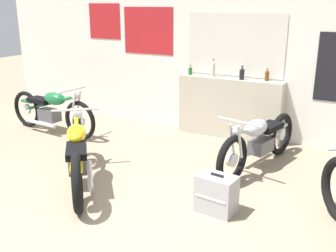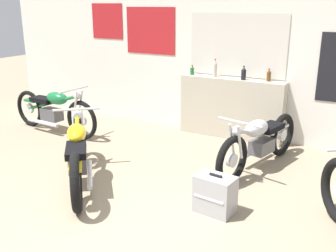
{
  "view_description": "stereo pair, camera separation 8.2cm",
  "coord_description": "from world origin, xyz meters",
  "px_view_note": "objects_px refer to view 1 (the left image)",
  "views": [
    {
      "loc": [
        2.14,
        -2.75,
        2.24
      ],
      "look_at": [
        -0.15,
        1.59,
        0.7
      ],
      "focal_mm": 42.0,
      "sensor_mm": 36.0,
      "label": 1
    },
    {
      "loc": [
        2.21,
        -2.71,
        2.24
      ],
      "look_at": [
        -0.15,
        1.59,
        0.7
      ],
      "focal_mm": 42.0,
      "sensor_mm": 36.0,
      "label": 2
    }
  ],
  "objects_px": {
    "bottle_left_center": "(213,69)",
    "bottle_center": "(242,73)",
    "hard_case_silver": "(216,194)",
    "bottle_right_center": "(267,75)",
    "motorcycle_silver": "(259,141)",
    "motorcycle_yellow": "(78,154)",
    "bottle_leftmost": "(190,70)",
    "motorcycle_green": "(51,110)"
  },
  "relations": [
    {
      "from": "bottle_center",
      "to": "hard_case_silver",
      "type": "relative_size",
      "value": 0.5
    },
    {
      "from": "motorcycle_silver",
      "to": "motorcycle_green",
      "type": "xyz_separation_m",
      "value": [
        -3.68,
        -0.17,
        0.02
      ]
    },
    {
      "from": "motorcycle_yellow",
      "to": "bottle_right_center",
      "type": "bearing_deg",
      "value": 58.55
    },
    {
      "from": "bottle_left_center",
      "to": "hard_case_silver",
      "type": "relative_size",
      "value": 0.66
    },
    {
      "from": "bottle_leftmost",
      "to": "bottle_right_center",
      "type": "bearing_deg",
      "value": 2.36
    },
    {
      "from": "motorcycle_yellow",
      "to": "hard_case_silver",
      "type": "relative_size",
      "value": 3.73
    },
    {
      "from": "bottle_right_center",
      "to": "motorcycle_yellow",
      "type": "height_order",
      "value": "bottle_right_center"
    },
    {
      "from": "bottle_left_center",
      "to": "bottle_right_center",
      "type": "relative_size",
      "value": 1.5
    },
    {
      "from": "bottle_right_center",
      "to": "motorcycle_yellow",
      "type": "xyz_separation_m",
      "value": [
        -1.67,
        -2.73,
        -0.71
      ]
    },
    {
      "from": "bottle_right_center",
      "to": "hard_case_silver",
      "type": "bearing_deg",
      "value": -86.46
    },
    {
      "from": "bottle_left_center",
      "to": "motorcycle_green",
      "type": "distance_m",
      "value": 2.94
    },
    {
      "from": "bottle_center",
      "to": "motorcycle_silver",
      "type": "relative_size",
      "value": 0.12
    },
    {
      "from": "bottle_left_center",
      "to": "motorcycle_yellow",
      "type": "xyz_separation_m",
      "value": [
        -0.76,
        -2.68,
        -0.76
      ]
    },
    {
      "from": "bottle_leftmost",
      "to": "bottle_right_center",
      "type": "relative_size",
      "value": 0.85
    },
    {
      "from": "bottle_left_center",
      "to": "motorcycle_yellow",
      "type": "distance_m",
      "value": 2.89
    },
    {
      "from": "motorcycle_silver",
      "to": "motorcycle_yellow",
      "type": "bearing_deg",
      "value": -140.21
    },
    {
      "from": "bottle_left_center",
      "to": "bottle_center",
      "type": "bearing_deg",
      "value": -3.73
    },
    {
      "from": "motorcycle_green",
      "to": "hard_case_silver",
      "type": "xyz_separation_m",
      "value": [
        3.61,
        -1.26,
        -0.21
      ]
    },
    {
      "from": "bottle_left_center",
      "to": "motorcycle_green",
      "type": "relative_size",
      "value": 0.15
    },
    {
      "from": "motorcycle_silver",
      "to": "bottle_leftmost",
      "type": "bearing_deg",
      "value": 145.15
    },
    {
      "from": "motorcycle_silver",
      "to": "motorcycle_green",
      "type": "height_order",
      "value": "motorcycle_green"
    },
    {
      "from": "bottle_left_center",
      "to": "bottle_right_center",
      "type": "xyz_separation_m",
      "value": [
        0.91,
        0.04,
        -0.04
      ]
    },
    {
      "from": "bottle_right_center",
      "to": "motorcycle_silver",
      "type": "xyz_separation_m",
      "value": [
        0.23,
        -1.15,
        -0.72
      ]
    },
    {
      "from": "motorcycle_green",
      "to": "bottle_left_center",
      "type": "bearing_deg",
      "value": 26.68
    },
    {
      "from": "bottle_right_center",
      "to": "motorcycle_silver",
      "type": "distance_m",
      "value": 1.37
    },
    {
      "from": "bottle_leftmost",
      "to": "motorcycle_yellow",
      "type": "bearing_deg",
      "value": -97.06
    },
    {
      "from": "bottle_right_center",
      "to": "hard_case_silver",
      "type": "height_order",
      "value": "bottle_right_center"
    },
    {
      "from": "bottle_center",
      "to": "motorcycle_green",
      "type": "bearing_deg",
      "value": -157.89
    },
    {
      "from": "bottle_leftmost",
      "to": "bottle_center",
      "type": "bearing_deg",
      "value": -1.38
    },
    {
      "from": "bottle_center",
      "to": "motorcycle_green",
      "type": "height_order",
      "value": "bottle_center"
    },
    {
      "from": "bottle_leftmost",
      "to": "motorcycle_green",
      "type": "height_order",
      "value": "bottle_leftmost"
    },
    {
      "from": "motorcycle_green",
      "to": "motorcycle_silver",
      "type": "bearing_deg",
      "value": 2.7
    },
    {
      "from": "bottle_leftmost",
      "to": "motorcycle_green",
      "type": "distance_m",
      "value": 2.56
    },
    {
      "from": "motorcycle_yellow",
      "to": "bottle_center",
      "type": "bearing_deg",
      "value": 64.32
    },
    {
      "from": "bottle_left_center",
      "to": "bottle_leftmost",
      "type": "bearing_deg",
      "value": -178.51
    },
    {
      "from": "bottle_center",
      "to": "bottle_right_center",
      "type": "distance_m",
      "value": 0.4
    },
    {
      "from": "bottle_center",
      "to": "motorcycle_yellow",
      "type": "relative_size",
      "value": 0.13
    },
    {
      "from": "bottle_leftmost",
      "to": "motorcycle_green",
      "type": "xyz_separation_m",
      "value": [
        -2.11,
        -1.26,
        -0.68
      ]
    },
    {
      "from": "motorcycle_silver",
      "to": "motorcycle_green",
      "type": "distance_m",
      "value": 3.68
    },
    {
      "from": "bottle_center",
      "to": "motorcycle_yellow",
      "type": "xyz_separation_m",
      "value": [
        -1.27,
        -2.65,
        -0.72
      ]
    },
    {
      "from": "bottle_right_center",
      "to": "motorcycle_silver",
      "type": "height_order",
      "value": "bottle_right_center"
    },
    {
      "from": "motorcycle_silver",
      "to": "hard_case_silver",
      "type": "bearing_deg",
      "value": -92.84
    }
  ]
}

